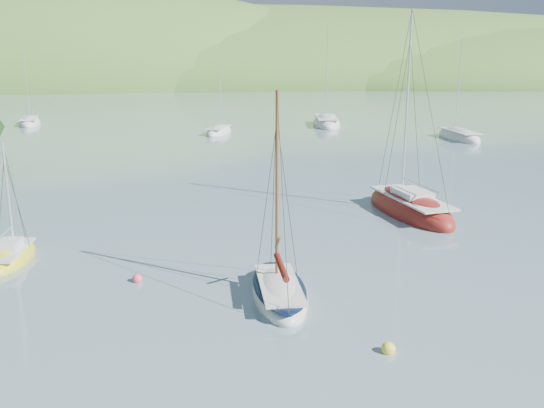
{
  "coord_description": "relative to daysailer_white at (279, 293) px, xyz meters",
  "views": [
    {
      "loc": [
        -1.71,
        -20.06,
        9.24
      ],
      "look_at": [
        1.18,
        8.0,
        2.01
      ],
      "focal_mm": 40.0,
      "sensor_mm": 36.0,
      "label": 1
    }
  ],
  "objects": [
    {
      "name": "distant_sloop_c",
      "position": [
        -25.08,
        57.7,
        -0.02
      ],
      "size": [
        3.84,
        7.55,
        10.28
      ],
      "rotation": [
        0.0,
        0.0,
        0.19
      ],
      "color": "silver",
      "rests_on": "ground"
    },
    {
      "name": "ground",
      "position": [
        -0.77,
        -1.41,
        -0.2
      ],
      "size": [
        700.0,
        700.0,
        0.0
      ],
      "primitive_type": "plane",
      "color": "slate",
      "rests_on": "ground"
    },
    {
      "name": "distant_sloop_d",
      "position": [
        23.76,
        39.97,
        -0.01
      ],
      "size": [
        3.26,
        7.96,
        11.12
      ],
      "rotation": [
        0.0,
        0.0,
        0.07
      ],
      "color": "silver",
      "rests_on": "ground"
    },
    {
      "name": "distant_sloop_b",
      "position": [
        12.03,
        53.04,
        0.01
      ],
      "size": [
        4.34,
        9.64,
        13.3
      ],
      "rotation": [
        0.0,
        0.0,
        -0.12
      ],
      "color": "silver",
      "rests_on": "ground"
    },
    {
      "name": "distant_sloop_a",
      "position": [
        -1.47,
        46.89,
        -0.04
      ],
      "size": [
        4.04,
        6.58,
        8.86
      ],
      "rotation": [
        0.0,
        0.0,
        -0.32
      ],
      "color": "silver",
      "rests_on": "ground"
    },
    {
      "name": "sloop_red",
      "position": [
        8.94,
        11.4,
        0.03
      ],
      "size": [
        4.38,
        8.77,
        12.4
      ],
      "rotation": [
        0.0,
        0.0,
        0.19
      ],
      "color": "maroon",
      "rests_on": "ground"
    },
    {
      "name": "shoreline_hills",
      "position": [
        -10.43,
        171.02,
        -0.2
      ],
      "size": [
        690.0,
        135.0,
        56.0
      ],
      "color": "#2C6426",
      "rests_on": "ground"
    },
    {
      "name": "mooring_buoys",
      "position": [
        -0.56,
        3.31,
        -0.08
      ],
      "size": [
        21.35,
        14.43,
        0.45
      ],
      "color": "yellow",
      "rests_on": "ground"
    },
    {
      "name": "sailboat_yellow",
      "position": [
        -11.55,
        5.39,
        -0.04
      ],
      "size": [
        1.88,
        4.45,
        5.83
      ],
      "rotation": [
        0.0,
        0.0,
        -0.03
      ],
      "color": "yellow",
      "rests_on": "ground"
    },
    {
      "name": "daysailer_white",
      "position": [
        0.0,
        0.0,
        0.0
      ],
      "size": [
        2.09,
        5.49,
        8.39
      ],
      "rotation": [
        0.0,
        0.0,
        0.02
      ],
      "color": "silver",
      "rests_on": "ground"
    }
  ]
}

